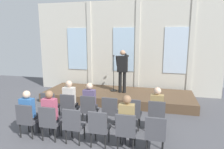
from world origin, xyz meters
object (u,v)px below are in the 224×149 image
(mic_stand, at_px, (114,83))
(audience_r1_c4, at_px, (127,119))
(chair_r0_c5, at_px, (156,114))
(chair_r1_c1, at_px, (50,121))
(chair_r0_c2, at_px, (89,108))
(speaker, at_px, (122,68))
(chair_r1_c5, at_px, (155,133))
(audience_r0_c1, at_px, (70,99))
(chair_r0_c3, at_px, (110,110))
(audience_r0_c5, at_px, (157,107))
(audience_r0_c2, at_px, (90,101))
(chair_r0_c0, at_px, (50,104))
(chair_r1_c0, at_px, (27,118))
(chair_r0_c4, at_px, (133,112))
(audience_r1_c1, at_px, (51,112))
(chair_r1_c2, at_px, (74,123))
(chair_r1_c3, at_px, (99,126))
(chair_r1_c4, at_px, (126,129))
(chair_r0_c1, at_px, (69,106))
(audience_r1_c0, at_px, (29,111))

(mic_stand, bearing_deg, audience_r1_c4, -72.01)
(chair_r0_c5, distance_m, chair_r1_c1, 2.90)
(chair_r0_c2, height_order, chair_r1_c1, same)
(speaker, distance_m, chair_r0_c5, 3.05)
(chair_r1_c5, bearing_deg, audience_r1_c4, 173.22)
(audience_r0_c1, distance_m, chair_r0_c3, 1.36)
(chair_r0_c3, distance_m, audience_r0_c5, 1.35)
(audience_r0_c2, height_order, chair_r0_c3, audience_r0_c2)
(chair_r0_c0, xyz_separation_m, chair_r1_c0, (0.00, -1.13, 0.00))
(chair_r0_c4, bearing_deg, audience_r1_c1, -152.47)
(audience_r0_c1, relative_size, chair_r0_c2, 1.43)
(audience_r0_c2, bearing_deg, chair_r1_c0, -137.91)
(chair_r0_c2, xyz_separation_m, chair_r1_c5, (2.01, -1.13, 0.00))
(speaker, relative_size, audience_r1_c1, 1.33)
(chair_r1_c0, distance_m, chair_r1_c2, 1.34)
(chair_r0_c5, bearing_deg, chair_r1_c5, -90.00)
(chair_r0_c4, bearing_deg, chair_r1_c0, -157.16)
(audience_r0_c2, relative_size, chair_r0_c5, 1.40)
(audience_r0_c5, distance_m, chair_r1_c1, 2.94)
(chair_r1_c3, relative_size, chair_r1_c4, 1.00)
(chair_r0_c1, relative_size, audience_r0_c2, 0.72)
(chair_r0_c2, height_order, chair_r1_c4, same)
(audience_r0_c2, bearing_deg, chair_r0_c2, -90.00)
(chair_r0_c0, distance_m, chair_r0_c5, 3.34)
(chair_r0_c5, height_order, audience_r1_c1, audience_r1_c1)
(chair_r0_c2, distance_m, chair_r1_c0, 1.75)
(chair_r1_c0, bearing_deg, chair_r0_c5, 18.62)
(chair_r1_c0, distance_m, audience_r1_c1, 0.70)
(chair_r0_c4, xyz_separation_m, chair_r1_c2, (-1.34, -1.13, 0.00))
(chair_r0_c0, xyz_separation_m, chair_r0_c5, (3.34, 0.00, 0.00))
(audience_r0_c5, xyz_separation_m, chair_r1_c1, (-2.67, -1.21, -0.19))
(chair_r1_c0, xyz_separation_m, chair_r1_c2, (1.34, 0.00, 0.00))
(speaker, height_order, chair_r1_c0, speaker)
(audience_r0_c2, bearing_deg, chair_r1_c3, -61.04)
(speaker, distance_m, chair_r0_c2, 2.72)
(chair_r1_c2, bearing_deg, audience_r1_c0, 176.44)
(audience_r0_c5, relative_size, chair_r1_c3, 1.38)
(audience_r0_c5, height_order, audience_r1_c4, audience_r1_c4)
(audience_r0_c1, bearing_deg, speaker, 63.81)
(chair_r0_c4, distance_m, audience_r1_c0, 2.88)
(audience_r1_c1, height_order, chair_r1_c4, audience_r1_c1)
(speaker, distance_m, chair_r1_c0, 4.19)
(mic_stand, distance_m, chair_r1_c1, 3.88)
(chair_r0_c0, height_order, chair_r0_c4, same)
(chair_r0_c1, relative_size, audience_r0_c5, 0.72)
(chair_r1_c3, bearing_deg, audience_r1_c4, 6.78)
(chair_r0_c0, xyz_separation_m, chair_r1_c5, (3.34, -1.13, 0.00))
(audience_r1_c0, bearing_deg, chair_r0_c3, 27.47)
(audience_r0_c5, bearing_deg, mic_stand, 125.97)
(audience_r0_c2, xyz_separation_m, chair_r1_c4, (1.34, -1.21, -0.19))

